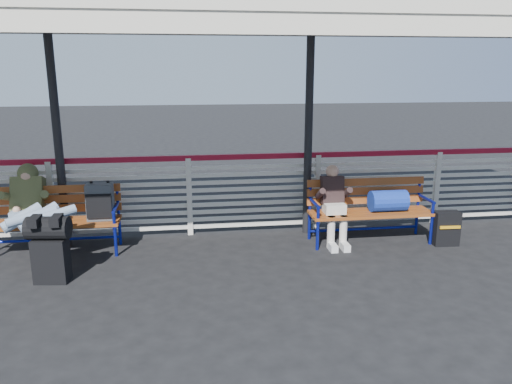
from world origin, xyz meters
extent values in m
plane|color=black|center=(0.00, 0.00, 0.00)|extent=(60.00, 60.00, 0.00)
cube|color=silver|center=(0.00, 1.90, 0.60)|extent=(12.00, 0.04, 1.04)
cube|color=maroon|center=(0.00, 1.90, 1.20)|extent=(12.00, 0.06, 0.08)
cube|color=silver|center=(0.00, 0.90, 3.08)|extent=(12.60, 3.60, 0.16)
cube|color=silver|center=(0.00, -0.85, 2.95)|extent=(12.60, 0.06, 0.30)
cylinder|color=black|center=(-1.80, 1.75, 1.50)|extent=(0.12, 0.12, 3.00)
cylinder|color=black|center=(1.80, 1.75, 1.50)|extent=(0.12, 0.12, 3.00)
cube|color=black|center=(-1.67, 0.36, 0.27)|extent=(0.42, 0.28, 0.54)
cylinder|color=black|center=(-1.67, 0.36, 0.68)|extent=(0.52, 0.34, 0.28)
cube|color=brown|center=(-1.87, 1.31, 0.45)|extent=(1.80, 0.50, 0.04)
cube|color=brown|center=(-1.87, 1.57, 0.72)|extent=(1.80, 0.10, 0.40)
cylinder|color=#0D1994|center=(-1.02, 1.11, 0.23)|extent=(0.04, 0.04, 0.45)
cylinder|color=#0D1994|center=(-1.02, 1.58, 0.45)|extent=(0.04, 0.04, 0.90)
cube|color=#46494D|center=(-1.22, 1.33, 0.72)|extent=(0.36, 0.22, 0.50)
cube|color=brown|center=(2.62, 1.16, 0.45)|extent=(1.80, 0.50, 0.04)
cube|color=brown|center=(2.62, 1.42, 0.72)|extent=(1.80, 0.10, 0.40)
cylinder|color=#0D1994|center=(1.77, 0.96, 0.23)|extent=(0.04, 0.04, 0.45)
cylinder|color=#0D1994|center=(3.47, 0.96, 0.23)|extent=(0.04, 0.04, 0.45)
cylinder|color=#0D1994|center=(1.77, 1.43, 0.45)|extent=(0.04, 0.04, 0.90)
cylinder|color=#0D1994|center=(3.47, 1.43, 0.45)|extent=(0.04, 0.04, 0.90)
cylinder|color=navy|center=(2.87, 1.16, 0.63)|extent=(0.53, 0.31, 0.31)
cube|color=#8694B4|center=(-2.22, 1.36, 0.54)|extent=(0.36, 0.26, 0.18)
cube|color=brown|center=(-2.22, 1.56, 0.80)|extent=(0.42, 0.38, 0.53)
sphere|color=brown|center=(-2.22, 1.66, 1.08)|extent=(0.28, 0.28, 0.28)
sphere|color=tan|center=(-2.22, 1.62, 1.07)|extent=(0.21, 0.21, 0.21)
cube|color=black|center=(-1.79, 0.30, 0.79)|extent=(0.11, 0.27, 0.10)
cube|color=black|center=(-1.55, 0.30, 0.79)|extent=(0.11, 0.27, 0.10)
cube|color=beige|center=(2.07, 1.19, 0.53)|extent=(0.30, 0.24, 0.16)
cube|color=black|center=(2.07, 1.33, 0.78)|extent=(0.32, 0.23, 0.42)
sphere|color=tan|center=(2.07, 1.35, 1.05)|extent=(0.19, 0.19, 0.19)
cylinder|color=beige|center=(1.98, 1.01, 0.24)|extent=(0.11, 0.11, 0.46)
cylinder|color=beige|center=(2.16, 1.01, 0.24)|extent=(0.11, 0.11, 0.46)
cube|color=silver|center=(1.98, 0.91, 0.05)|extent=(0.10, 0.24, 0.10)
cube|color=silver|center=(2.16, 0.91, 0.05)|extent=(0.10, 0.24, 0.10)
cube|color=black|center=(3.67, 0.91, 0.25)|extent=(0.37, 0.22, 0.50)
cube|color=orange|center=(3.67, 0.80, 0.30)|extent=(0.30, 0.04, 0.04)
camera|label=1|loc=(-0.03, -5.52, 2.51)|focal=35.00mm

